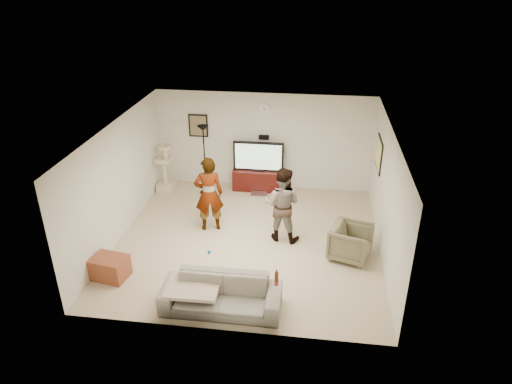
# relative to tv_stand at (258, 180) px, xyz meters

# --- Properties ---
(floor) EXTENTS (5.50, 5.50, 0.02)m
(floor) POSITION_rel_tv_stand_xyz_m (0.11, -2.50, -0.28)
(floor) COLOR tan
(floor) RESTS_ON ground
(ceiling) EXTENTS (5.50, 5.50, 0.02)m
(ceiling) POSITION_rel_tv_stand_xyz_m (0.11, -2.50, 2.24)
(ceiling) COLOR white
(ceiling) RESTS_ON wall_back
(wall_back) EXTENTS (5.50, 0.04, 2.50)m
(wall_back) POSITION_rel_tv_stand_xyz_m (0.11, 0.25, 0.98)
(wall_back) COLOR silver
(wall_back) RESTS_ON floor
(wall_front) EXTENTS (5.50, 0.04, 2.50)m
(wall_front) POSITION_rel_tv_stand_xyz_m (0.11, -5.25, 0.98)
(wall_front) COLOR silver
(wall_front) RESTS_ON floor
(wall_left) EXTENTS (0.04, 5.50, 2.50)m
(wall_left) POSITION_rel_tv_stand_xyz_m (-2.64, -2.50, 0.98)
(wall_left) COLOR silver
(wall_left) RESTS_ON floor
(wall_right) EXTENTS (0.04, 5.50, 2.50)m
(wall_right) POSITION_rel_tv_stand_xyz_m (2.86, -2.50, 0.98)
(wall_right) COLOR silver
(wall_right) RESTS_ON floor
(wall_clock) EXTENTS (0.26, 0.04, 0.26)m
(wall_clock) POSITION_rel_tv_stand_xyz_m (0.11, 0.22, 1.83)
(wall_clock) COLOR white
(wall_clock) RESTS_ON wall_back
(wall_speaker) EXTENTS (0.25, 0.10, 0.10)m
(wall_speaker) POSITION_rel_tv_stand_xyz_m (0.11, 0.19, 1.11)
(wall_speaker) COLOR black
(wall_speaker) RESTS_ON wall_back
(picture_back) EXTENTS (0.42, 0.03, 0.52)m
(picture_back) POSITION_rel_tv_stand_xyz_m (-1.59, 0.23, 1.33)
(picture_back) COLOR brown
(picture_back) RESTS_ON wall_back
(picture_right) EXTENTS (0.03, 0.78, 0.62)m
(picture_right) POSITION_rel_tv_stand_xyz_m (2.84, -0.90, 1.23)
(picture_right) COLOR #F7EF6D
(picture_right) RESTS_ON wall_right
(tv_stand) EXTENTS (1.31, 0.45, 0.55)m
(tv_stand) POSITION_rel_tv_stand_xyz_m (0.00, 0.00, 0.00)
(tv_stand) COLOR #340B09
(tv_stand) RESTS_ON floor
(console_box) EXTENTS (0.40, 0.30, 0.07)m
(console_box) POSITION_rel_tv_stand_xyz_m (0.07, -0.40, -0.24)
(console_box) COLOR silver
(console_box) RESTS_ON floor
(tv) EXTENTS (1.28, 0.08, 0.76)m
(tv) POSITION_rel_tv_stand_xyz_m (0.00, 0.00, 0.65)
(tv) COLOR black
(tv) RESTS_ON tv_stand
(tv_screen) EXTENTS (1.18, 0.01, 0.67)m
(tv_screen) POSITION_rel_tv_stand_xyz_m (0.00, -0.04, 0.65)
(tv_screen) COLOR #4DDE53
(tv_screen) RESTS_ON tv
(floor_lamp) EXTENTS (0.32, 0.32, 1.80)m
(floor_lamp) POSITION_rel_tv_stand_xyz_m (-1.31, -0.39, 0.63)
(floor_lamp) COLOR black
(floor_lamp) RESTS_ON floor
(cat_tree) EXTENTS (0.41, 0.41, 1.27)m
(cat_tree) POSITION_rel_tv_stand_xyz_m (-2.38, -0.38, 0.36)
(cat_tree) COLOR beige
(cat_tree) RESTS_ON floor
(person_left) EXTENTS (0.71, 0.57, 1.71)m
(person_left) POSITION_rel_tv_stand_xyz_m (-0.81, -2.12, 0.58)
(person_left) COLOR #A7A7A7
(person_left) RESTS_ON floor
(person_right) EXTENTS (0.90, 0.76, 1.64)m
(person_right) POSITION_rel_tv_stand_xyz_m (0.79, -2.32, 0.55)
(person_right) COLOR #2F3C8F
(person_right) RESTS_ON floor
(sofa) EXTENTS (2.04, 0.80, 0.60)m
(sofa) POSITION_rel_tv_stand_xyz_m (-0.03, -4.74, 0.02)
(sofa) COLOR gray
(sofa) RESTS_ON floor
(throw_blanket) EXTENTS (0.92, 0.73, 0.06)m
(throw_blanket) POSITION_rel_tv_stand_xyz_m (-0.52, -4.74, 0.13)
(throw_blanket) COLOR beige
(throw_blanket) RESTS_ON sofa
(beer_bottle) EXTENTS (0.06, 0.06, 0.25)m
(beer_bottle) POSITION_rel_tv_stand_xyz_m (0.91, -4.74, 0.45)
(beer_bottle) COLOR #482009
(beer_bottle) RESTS_ON sofa
(armchair) EXTENTS (0.97, 0.96, 0.71)m
(armchair) POSITION_rel_tv_stand_xyz_m (2.23, -2.87, 0.08)
(armchair) COLOR brown
(armchair) RESTS_ON floor
(side_table) EXTENTS (0.71, 0.58, 0.43)m
(side_table) POSITION_rel_tv_stand_xyz_m (-2.29, -4.14, -0.06)
(side_table) COLOR brown
(side_table) RESTS_ON floor
(toy_ball) EXTENTS (0.07, 0.07, 0.07)m
(toy_ball) POSITION_rel_tv_stand_xyz_m (-0.62, -3.11, -0.24)
(toy_ball) COLOR #005DA3
(toy_ball) RESTS_ON floor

